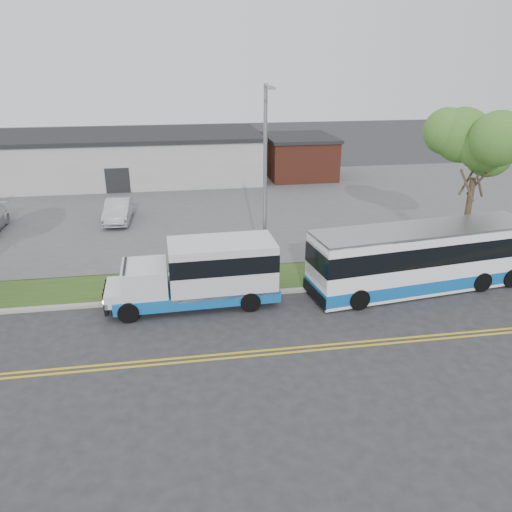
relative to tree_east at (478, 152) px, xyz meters
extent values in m
plane|color=#28282B|center=(-14.00, -3.00, -6.20)|extent=(140.00, 140.00, 0.00)
cube|color=gold|center=(-14.00, -6.85, -6.20)|extent=(70.00, 0.12, 0.01)
cube|color=gold|center=(-14.00, -7.15, -6.20)|extent=(70.00, 0.12, 0.01)
cube|color=#9E9B93|center=(-14.00, -1.90, -6.13)|extent=(80.00, 0.30, 0.15)
cube|color=#284517|center=(-14.00, -0.10, -6.15)|extent=(80.00, 3.30, 0.10)
cube|color=#4C4C4F|center=(-14.00, 14.00, -6.15)|extent=(80.00, 25.00, 0.10)
cube|color=#9E9E99|center=(-20.00, 24.00, -4.20)|extent=(25.00, 10.00, 4.00)
cube|color=black|center=(-20.00, 24.00, -2.03)|extent=(25.40, 10.40, 0.35)
cube|color=black|center=(-20.00, 19.05, -5.10)|extent=(2.00, 0.15, 2.20)
cube|color=brown|center=(-3.50, 23.00, -4.40)|extent=(6.00, 7.00, 3.60)
cube|color=black|center=(-3.50, 23.00, -2.45)|extent=(6.30, 7.30, 0.30)
cylinder|color=#34261C|center=(0.00, 0.00, -3.72)|extent=(0.32, 0.32, 4.76)
ellipsoid|color=#3D6B25|center=(0.00, 0.00, 0.02)|extent=(5.20, 5.20, 4.42)
cylinder|color=gray|center=(-11.00, -0.20, -1.35)|extent=(0.18, 0.18, 9.50)
cylinder|color=gray|center=(-11.00, -0.90, 3.30)|extent=(0.12, 1.40, 0.12)
cube|color=gray|center=(-11.00, -1.55, 3.25)|extent=(0.35, 0.18, 0.12)
cube|color=#0F58A7|center=(-14.56, -2.39, -5.61)|extent=(7.46, 2.72, 0.54)
cube|color=silver|center=(-13.36, -2.35, -4.36)|extent=(4.85, 2.64, 2.28)
cube|color=black|center=(-13.36, -2.35, -3.98)|extent=(4.88, 2.69, 0.81)
cube|color=silver|center=(-16.84, -2.46, -4.74)|extent=(2.02, 2.39, 1.30)
cube|color=black|center=(-17.65, -2.48, -4.52)|extent=(0.17, 2.07, 0.98)
cube|color=silver|center=(-18.03, -2.49, -5.28)|extent=(1.15, 2.26, 0.60)
cube|color=black|center=(-18.52, -2.51, -5.61)|extent=(0.23, 2.23, 0.54)
sphere|color=#FFD88C|center=(-18.55, -3.33, -5.34)|extent=(0.22, 0.22, 0.22)
sphere|color=#FFD88C|center=(-18.60, -1.70, -5.34)|extent=(0.22, 0.22, 0.22)
cylinder|color=black|center=(-17.56, -3.65, -5.75)|extent=(0.92, 0.33, 0.91)
cylinder|color=black|center=(-17.63, -1.31, -5.75)|extent=(0.92, 0.33, 0.91)
cylinder|color=black|center=(-12.24, -3.49, -5.75)|extent=(0.92, 0.33, 0.91)
cylinder|color=black|center=(-12.31, -1.15, -5.75)|extent=(0.92, 0.33, 0.91)
cube|color=white|center=(-3.58, -2.40, -4.62)|extent=(11.46, 3.98, 2.96)
cube|color=#0F58A7|center=(-3.58, -2.40, -5.64)|extent=(11.48, 4.01, 0.61)
cube|color=black|center=(-3.58, -2.40, -4.06)|extent=(11.50, 4.03, 0.97)
cube|color=black|center=(-9.09, -3.12, -4.27)|extent=(0.41, 2.34, 1.63)
cube|color=black|center=(-9.16, -3.13, -5.75)|extent=(0.45, 2.54, 0.51)
cube|color=gray|center=(-3.58, -2.40, -3.12)|extent=(11.46, 3.98, 0.12)
cylinder|color=black|center=(-7.37, -4.11, -5.72)|extent=(1.01, 0.45, 0.98)
cylinder|color=black|center=(-7.68, -1.72, -5.72)|extent=(1.01, 0.45, 0.98)
cylinder|color=black|center=(-0.79, -3.25, -5.72)|extent=(1.01, 0.45, 0.98)
cylinder|color=black|center=(-1.10, -0.86, -5.72)|extent=(1.01, 0.45, 0.98)
cylinder|color=black|center=(0.93, -3.02, -5.72)|extent=(1.01, 0.45, 0.98)
cylinder|color=black|center=(0.62, -0.64, -5.72)|extent=(1.01, 0.45, 0.98)
imported|color=black|center=(-15.45, 0.90, -5.10)|extent=(0.86, 0.85, 2.01)
imported|color=#ADAFB5|center=(-19.26, 10.97, -5.33)|extent=(1.79, 4.77, 1.56)
sphere|color=white|center=(-15.75, 0.65, -5.94)|extent=(0.32, 0.32, 0.32)
sphere|color=white|center=(-15.15, 1.15, -5.94)|extent=(0.32, 0.32, 0.32)
camera|label=1|loc=(-15.23, -23.31, 4.39)|focal=35.00mm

